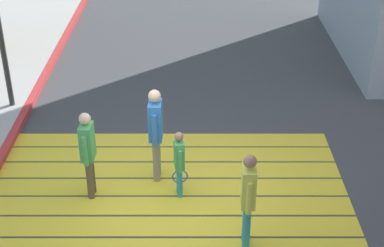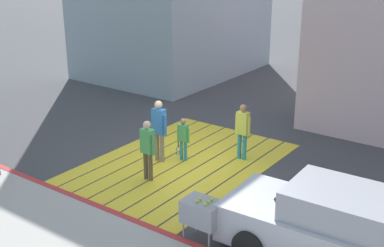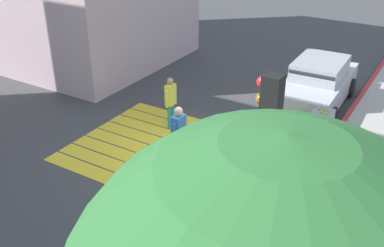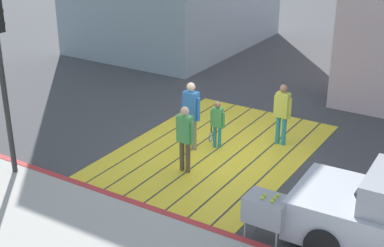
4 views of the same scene
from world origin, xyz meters
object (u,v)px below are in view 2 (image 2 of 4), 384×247
at_px(tennis_ball_cart, 202,212).
at_px(pedestrian_child_with_racket, 183,137).
at_px(pedestrian_adult_trailing, 147,146).
at_px(pedestrian_adult_side, 159,126).
at_px(car_parked_near_curb, 334,229).
at_px(pedestrian_adult_lead, 243,128).

bearing_deg(tennis_ball_cart, pedestrian_child_with_racket, 42.19).
height_order(pedestrian_adult_trailing, pedestrian_adult_side, pedestrian_adult_side).
distance_m(pedestrian_adult_trailing, pedestrian_child_with_racket, 1.56).
height_order(tennis_ball_cart, pedestrian_child_with_racket, pedestrian_child_with_racket).
relative_size(car_parked_near_curb, pedestrian_child_with_racket, 3.42).
bearing_deg(pedestrian_adult_side, car_parked_near_curb, -107.21).
height_order(pedestrian_adult_lead, pedestrian_child_with_racket, pedestrian_adult_lead).
bearing_deg(pedestrian_adult_trailing, pedestrian_child_with_racket, 0.56).
height_order(tennis_ball_cart, pedestrian_adult_side, pedestrian_adult_side).
bearing_deg(pedestrian_adult_side, tennis_ball_cart, -128.86).
height_order(car_parked_near_curb, pedestrian_child_with_racket, car_parked_near_curb).
bearing_deg(pedestrian_adult_lead, car_parked_near_curb, -129.51).
bearing_deg(pedestrian_adult_trailing, tennis_ball_cart, -119.29).
bearing_deg(pedestrian_adult_trailing, car_parked_near_curb, -97.33).
xyz_separation_m(car_parked_near_curb, tennis_ball_cart, (-0.90, 2.45, -0.04)).
bearing_deg(pedestrian_child_with_racket, pedestrian_adult_lead, -51.08).
bearing_deg(car_parked_near_curb, pedestrian_adult_lead, 50.49).
bearing_deg(pedestrian_adult_trailing, pedestrian_adult_side, 25.52).
height_order(car_parked_near_curb, pedestrian_adult_lead, pedestrian_adult_lead).
relative_size(pedestrian_adult_trailing, pedestrian_adult_side, 0.91).
relative_size(car_parked_near_curb, tennis_ball_cart, 4.28).
bearing_deg(pedestrian_adult_lead, pedestrian_child_with_racket, 128.92).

